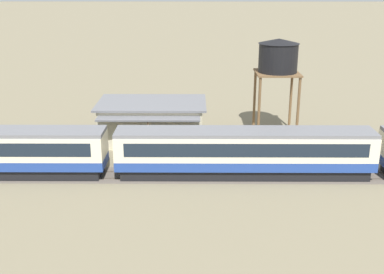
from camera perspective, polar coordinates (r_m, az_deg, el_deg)
The scene contains 4 objects.
passenger_train at distance 40.45m, azimuth 6.59°, elevation -1.63°, with size 111.29×3.15×4.04m.
railway_track at distance 41.10m, azimuth -3.12°, elevation -4.54°, with size 158.24×3.60×0.04m.
station_building at distance 49.31m, azimuth -4.73°, elevation 1.91°, with size 10.93×8.24×4.04m.
water_tower at distance 51.01m, azimuth 10.17°, elevation 9.22°, with size 4.50×4.50×10.08m.
Camera 1 is at (-30.28, -38.69, 16.06)m, focal length 45.00 mm.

